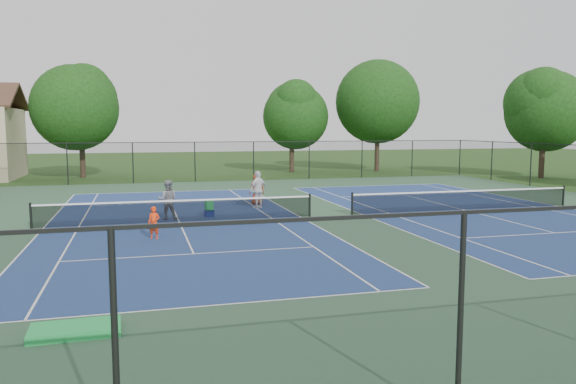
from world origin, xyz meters
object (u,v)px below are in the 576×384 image
object	(u,v)px
tree_back_d	(378,98)
bystander_a	(258,190)
instructor	(168,200)
ball_hopper	(209,206)
ball_crate	(209,213)
tree_side_e	(545,106)
bystander_c	(257,189)
tree_back_a	(80,103)
child_player	(154,223)
tree_back_c	(292,112)

from	to	relation	value
tree_back_d	bystander_a	world-z (taller)	tree_back_d
instructor	ball_hopper	size ratio (longest dim) A/B	4.29
ball_crate	tree_side_e	bearing A→B (deg)	24.24
tree_side_e	instructor	bearing A→B (deg)	-156.64
instructor	bystander_c	world-z (taller)	instructor
tree_back_d	instructor	bearing A→B (deg)	-131.43
bystander_a	bystander_c	bearing A→B (deg)	-128.32
instructor	tree_back_a	bearing A→B (deg)	-67.82
tree_back_d	child_player	size ratio (longest dim) A/B	8.51
tree_back_c	bystander_a	world-z (taller)	tree_back_c
child_player	bystander_a	bearing A→B (deg)	72.85
tree_back_c	ball_hopper	world-z (taller)	tree_back_c
instructor	ball_crate	distance (m)	2.04
bystander_c	tree_back_c	bearing A→B (deg)	-109.69
tree_back_c	tree_side_e	bearing A→B (deg)	-31.43
instructor	child_player	bearing A→B (deg)	89.07
child_player	ball_crate	distance (m)	5.35
tree_back_d	tree_side_e	distance (m)	14.18
tree_side_e	bystander_a	xyz separation A→B (m)	(-25.77, -10.69, -4.85)
child_player	ball_crate	size ratio (longest dim) A/B	3.24
instructor	bystander_a	bearing A→B (deg)	-143.56
tree_back_a	bystander_c	size ratio (longest dim) A/B	5.44
tree_side_e	bystander_a	distance (m)	28.32
tree_side_e	ball_crate	world-z (taller)	tree_side_e
bystander_c	ball_crate	distance (m)	4.61
tree_back_d	instructor	world-z (taller)	tree_back_d
tree_back_c	instructor	size ratio (longest dim) A/B	4.69
ball_hopper	tree_back_c	bearing A→B (deg)	66.14
tree_back_a	tree_back_d	size ratio (longest dim) A/B	0.88
tree_back_a	ball_hopper	distance (m)	24.66
tree_back_c	ball_hopper	distance (m)	26.55
tree_back_a	instructor	bearing A→B (deg)	-76.46
ball_crate	child_player	bearing A→B (deg)	-119.35
tree_back_d	bystander_a	bearing A→B (deg)	-127.32
tree_back_a	bystander_c	bearing A→B (deg)	-61.75
tree_side_e	ball_hopper	size ratio (longest dim) A/B	21.25
instructor	bystander_c	xyz separation A→B (m)	(4.85, 3.74, -0.05)
tree_side_e	ball_crate	xyz separation A→B (m)	(-28.55, -12.86, -5.65)
tree_back_a	instructor	xyz separation A→B (m)	(5.57, -23.14, -5.14)
tree_back_c	bystander_a	distance (m)	23.48
tree_back_d	bystander_c	distance (m)	25.59
child_player	ball_hopper	xyz separation A→B (m)	(2.61, 4.64, -0.09)
instructor	ball_hopper	world-z (taller)	instructor
tree_side_e	bystander_c	xyz separation A→B (m)	(-25.57, -9.40, -4.97)
instructor	tree_back_d	bearing A→B (deg)	-122.80
ball_hopper	tree_side_e	bearing A→B (deg)	24.24
ball_crate	bystander_a	bearing A→B (deg)	37.95
tree_back_c	child_player	bearing A→B (deg)	-114.79
bystander_a	ball_hopper	size ratio (longest dim) A/B	4.58
bystander_a	ball_crate	bearing A→B (deg)	8.27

